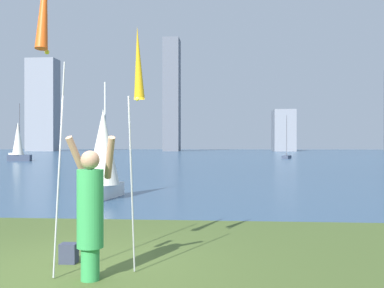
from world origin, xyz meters
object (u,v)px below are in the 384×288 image
Objects in this scene: sailboat_0 at (17,147)px; sailboat_7 at (18,143)px; person at (90,209)px; sailboat_4 at (103,154)px; sailboat_1 at (287,156)px; kite_flag_left at (45,8)px; bag at (69,253)px; kite_flag_right at (138,69)px.

sailboat_7 reaches higher than sailboat_0.
person is 8.97m from sailboat_4.
kite_flag_left is at bearing -100.66° from sailboat_1.
bag is at bearing 94.11° from kite_flag_left.
sailboat_4 is 33.46m from sailboat_7.
sailboat_0 is 52.51m from sailboat_4.
person is 2.67m from kite_flag_left.
sailboat_0 reaches higher than sailboat_4.
sailboat_4 is 0.67× the size of sailboat_7.
bag is 0.06× the size of sailboat_1.
sailboat_0 is at bearing 168.05° from sailboat_1.
kite_flag_left is 1.52m from kite_flag_right.
person is 47.93m from sailboat_1.
sailboat_7 is at bearing 120.05° from sailboat_4.
sailboat_7 is (8.39, -17.14, 0.52)m from sailboat_0.
sailboat_4 is (-1.75, 8.93, -2.08)m from kite_flag_left.
person is 61.23m from sailboat_0.
sailboat_0 is at bearing 104.77° from person.
kite_flag_right is at bearing -99.65° from sailboat_1.
person is 6.43× the size of bag.
kite_flag_right is at bearing -70.92° from sailboat_4.
kite_flag_left is 3.57m from bag.
sailboat_1 is at bearing 79.34° from kite_flag_left.
bag is at bearing -63.57° from sailboat_0.
kite_flag_left is at bearing -78.93° from sailboat_4.
kite_flag_right is 0.81× the size of sailboat_0.
person is at bearing -63.42° from sailboat_0.
kite_flag_right is (0.51, 0.66, 1.96)m from person.
bag is at bearing -63.41° from sailboat_7.
sailboat_0 is (-26.81, 53.95, 1.14)m from bag.
person is at bearing -54.05° from bag.
kite_flag_left is 48.39m from sailboat_1.
bag is at bearing 114.13° from person.
kite_flag_right is 0.61× the size of sailboat_7.
sailboat_1 is (9.01, 46.37, 0.13)m from bag.
person is at bearing -127.83° from kite_flag_right.
kite_flag_left is 14.40× the size of bag.
sailboat_7 reaches higher than kite_flag_right.
sailboat_0 is at bearing 116.43° from bag.
sailboat_4 reaches higher than person.
sailboat_1 is (7.91, 46.52, -2.63)m from kite_flag_right.
sailboat_0 is 19.09m from sailboat_7.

